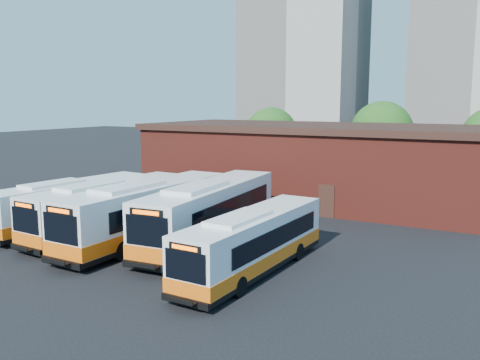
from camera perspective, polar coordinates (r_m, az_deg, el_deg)
The scene contains 10 objects.
ground at distance 26.61m, azimuth -6.93°, elevation -9.44°, with size 220.00×220.00×0.00m, color black.
bus_farwest at distance 35.49m, azimuth -18.33°, elevation -2.75°, with size 3.55×12.00×3.23m.
bus_west at distance 33.18m, azimuth -14.48°, elevation -3.24°, with size 3.27×12.56×3.39m.
bus_midwest at distance 30.78m, azimuth -10.33°, elevation -3.80°, with size 3.08×13.50×3.66m.
bus_mideast at distance 30.13m, azimuth -3.38°, elevation -3.90°, with size 3.91×13.75×3.70m.
bus_east at distance 24.94m, azimuth 1.49°, elevation -7.25°, with size 2.76×11.47×3.10m.
transit_worker at distance 24.41m, azimuth -7.84°, elevation -9.10°, with size 0.61×0.40×1.66m, color #131836.
depot_building at distance 43.38m, azimuth 8.63°, elevation 2.03°, with size 28.60×12.60×6.40m.
tree_west at distance 58.15m, azimuth 3.52°, elevation 5.19°, with size 6.00×6.00×7.65m.
tree_mid at distance 56.03m, azimuth 15.62°, elevation 5.19°, with size 6.56×6.56×8.36m.
Camera 1 is at (14.90, -20.43, 8.31)m, focal length 38.00 mm.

